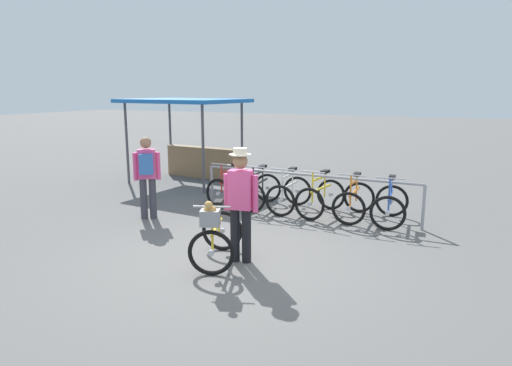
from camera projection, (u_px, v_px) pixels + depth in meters
ground_plane at (232, 260)px, 6.96m from camera, size 80.00×80.00×0.00m
bike_rack_rail at (307, 182)px, 9.33m from camera, size 4.61×0.18×0.88m
racked_bike_red at (232, 188)px, 10.36m from camera, size 0.80×1.18×0.97m
racked_bike_black at (260, 191)px, 10.05m from camera, size 0.73×1.14×0.97m
racked_bike_white at (289, 194)px, 9.75m from camera, size 0.67×1.09×0.97m
racked_bike_yellow at (321, 197)px, 9.44m from camera, size 0.82×1.19×0.97m
racked_bike_orange at (354, 201)px, 9.14m from camera, size 0.69×1.13×0.98m
racked_bike_blue at (390, 205)px, 8.83m from camera, size 0.75×1.14×0.97m
featured_bicycle at (216, 234)px, 6.69m from camera, size 0.99×1.26×1.09m
person_with_featured_bike at (241, 200)px, 6.74m from camera, size 0.52×0.32×1.72m
pedestrian_with_backpack at (147, 173)px, 9.05m from camera, size 0.48×0.45×1.64m
market_stall at (192, 131)px, 12.91m from camera, size 3.30×2.58×2.30m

